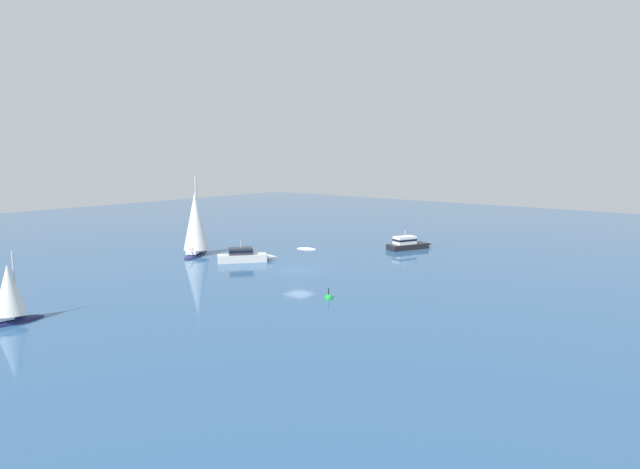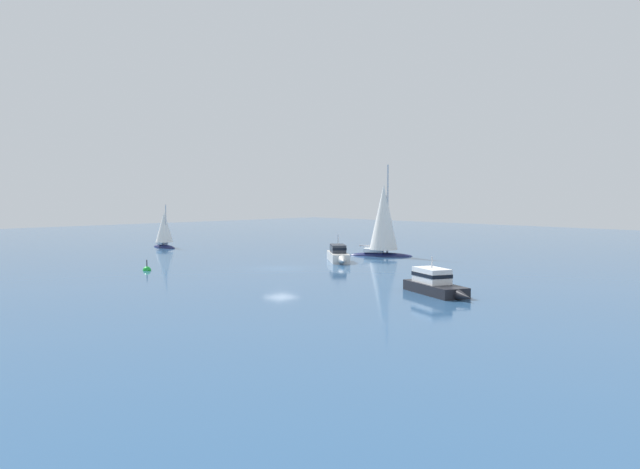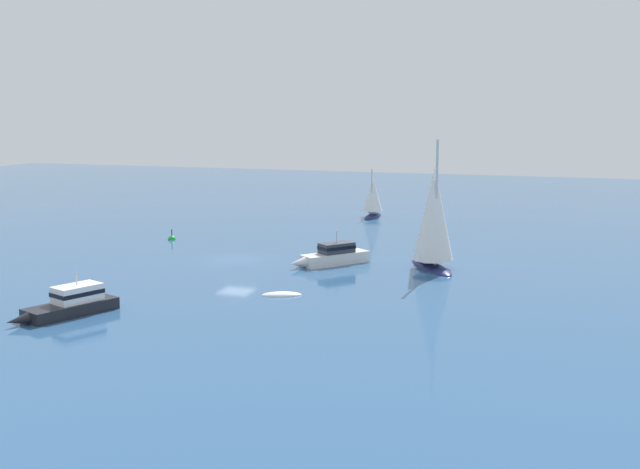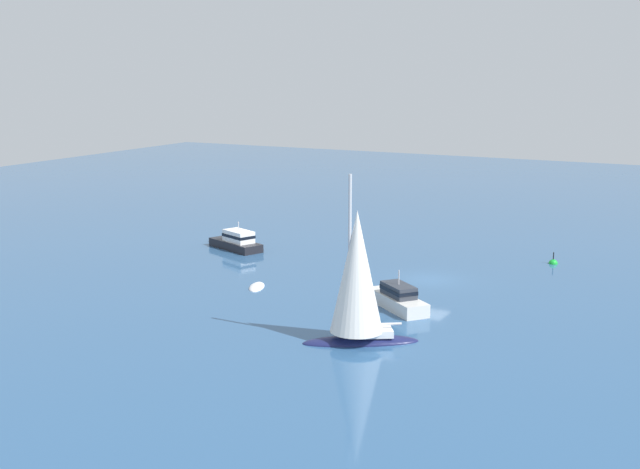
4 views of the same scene
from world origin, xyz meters
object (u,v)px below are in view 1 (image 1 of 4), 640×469
at_px(ketch, 9,297).
at_px(powerboat, 244,256).
at_px(dinghy, 306,249).
at_px(sailboat, 196,225).
at_px(powerboat_1, 408,244).
at_px(channel_buoy, 329,298).

distance_m(ketch, powerboat, 25.57).
height_order(dinghy, sailboat, sailboat).
height_order(powerboat, powerboat_1, powerboat).
height_order(sailboat, channel_buoy, sailboat).
bearing_deg(sailboat, channel_buoy, -134.99).
xyz_separation_m(ketch, powerboat_1, (6.34, 43.63, -1.20)).
xyz_separation_m(powerboat_1, channel_buoy, (6.85, -24.41, -0.66)).
bearing_deg(ketch, powerboat_1, -5.88).
relative_size(ketch, powerboat, 0.92).
xyz_separation_m(dinghy, channel_buoy, (16.49, -16.41, 0.01)).
bearing_deg(powerboat, channel_buoy, -71.45).
relative_size(ketch, dinghy, 2.01).
distance_m(sailboat, channel_buoy, 24.76).
relative_size(ketch, powerboat_1, 0.83).
height_order(dinghy, powerboat, powerboat).
xyz_separation_m(powerboat, sailboat, (-7.31, -0.77, 2.84)).
distance_m(dinghy, channel_buoy, 23.27).
bearing_deg(dinghy, powerboat_1, 17.56).
relative_size(powerboat, sailboat, 0.61).
bearing_deg(powerboat_1, channel_buoy, -141.91).
bearing_deg(channel_buoy, powerboat, 159.85).
bearing_deg(ketch, sailboat, 26.03).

